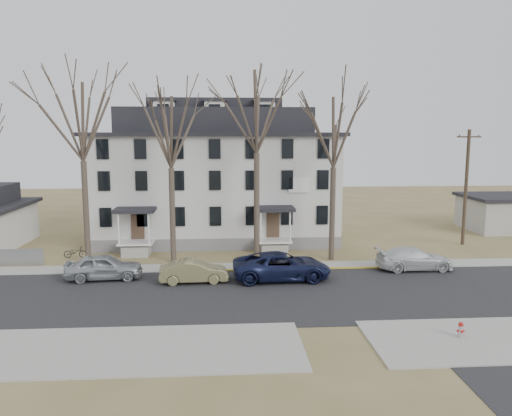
{
  "coord_description": "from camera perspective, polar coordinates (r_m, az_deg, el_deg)",
  "views": [
    {
      "loc": [
        -1.39,
        -25.42,
        9.15
      ],
      "look_at": [
        0.9,
        9.0,
        4.0
      ],
      "focal_mm": 35.0,
      "sensor_mm": 36.0,
      "label": 1
    }
  ],
  "objects": [
    {
      "name": "yellow_curb",
      "position": [
        34.38,
        7.1,
        -7.01
      ],
      "size": [
        14.0,
        0.25,
        0.06
      ],
      "primitive_type": "cube",
      "color": "gold",
      "rests_on": "ground"
    },
    {
      "name": "tree_center",
      "position": [
        35.36,
        0.08,
        11.63
      ],
      "size": [
        9.0,
        9.0,
        14.7
      ],
      "color": "#473B31",
      "rests_on": "ground"
    },
    {
      "name": "car_tan",
      "position": [
        31.27,
        -7.12,
        -7.27
      ],
      "size": [
        4.28,
        1.7,
        1.38
      ],
      "primitive_type": "imported",
      "rotation": [
        0.0,
        0.0,
        1.63
      ],
      "color": "olive",
      "rests_on": "ground"
    },
    {
      "name": "tree_mid_left",
      "position": [
        35.41,
        -9.78,
        9.1
      ],
      "size": [
        7.8,
        7.8,
        12.74
      ],
      "color": "#473B31",
      "rests_on": "ground"
    },
    {
      "name": "boarding_house",
      "position": [
        43.55,
        -4.6,
        3.5
      ],
      "size": [
        20.8,
        12.36,
        12.05
      ],
      "color": "slate",
      "rests_on": "ground"
    },
    {
      "name": "far_sidewalk",
      "position": [
        34.68,
        -1.38,
        -6.81
      ],
      "size": [
        120.0,
        2.0,
        0.08
      ],
      "primitive_type": "cube",
      "color": "#A09F97",
      "rests_on": "ground"
    },
    {
      "name": "main_road",
      "position": [
        28.94,
        -0.87,
        -9.94
      ],
      "size": [
        120.0,
        10.0,
        0.04
      ],
      "primitive_type": "cube",
      "color": "#27272A",
      "rests_on": "ground"
    },
    {
      "name": "tree_far_left",
      "position": [
        36.53,
        -19.35,
        9.89
      ],
      "size": [
        8.4,
        8.4,
        13.72
      ],
      "color": "#473B31",
      "rests_on": "ground"
    },
    {
      "name": "car_navy",
      "position": [
        31.65,
        2.96,
        -6.71
      ],
      "size": [
        6.27,
        3.08,
        1.71
      ],
      "primitive_type": "imported",
      "rotation": [
        0.0,
        0.0,
        1.61
      ],
      "color": "#151B3D",
      "rests_on": "ground"
    },
    {
      "name": "tree_mid_right",
      "position": [
        36.1,
        8.93,
        9.11
      ],
      "size": [
        7.8,
        7.8,
        12.74
      ],
      "color": "#473B31",
      "rests_on": "ground"
    },
    {
      "name": "car_silver",
      "position": [
        33.07,
        -17.0,
        -6.5
      ],
      "size": [
        4.89,
        2.29,
        1.62
      ],
      "primitive_type": "imported",
      "rotation": [
        0.0,
        0.0,
        1.65
      ],
      "color": "#A5ABAF",
      "rests_on": "ground"
    },
    {
      "name": "ground",
      "position": [
        27.05,
        -0.65,
        -11.27
      ],
      "size": [
        120.0,
        120.0,
        0.0
      ],
      "primitive_type": "plane",
      "color": "olive",
      "rests_on": "ground"
    },
    {
      "name": "near_sidewalk_left",
      "position": [
        23.33,
        -20.67,
        -15.17
      ],
      "size": [
        20.0,
        5.0,
        0.08
      ],
      "primitive_type": "cube",
      "color": "#A09F97",
      "rests_on": "ground"
    },
    {
      "name": "car_white",
      "position": [
        35.52,
        17.63,
        -5.61
      ],
      "size": [
        5.14,
        2.13,
        1.48
      ],
      "primitive_type": "imported",
      "rotation": [
        0.0,
        0.0,
        1.58
      ],
      "color": "silver",
      "rests_on": "ground"
    },
    {
      "name": "utility_pole_far",
      "position": [
        44.36,
        22.87,
        2.33
      ],
      "size": [
        2.0,
        0.28,
        9.5
      ],
      "color": "#3D3023",
      "rests_on": "ground"
    },
    {
      "name": "distant_building",
      "position": [
        53.57,
        27.0,
        -0.46
      ],
      "size": [
        8.5,
        6.5,
        3.35
      ],
      "color": "#A09F97",
      "rests_on": "ground"
    },
    {
      "name": "bicycle_left",
      "position": [
        39.37,
        -19.96,
        -4.82
      ],
      "size": [
        1.67,
        0.62,
        0.87
      ],
      "primitive_type": "imported",
      "rotation": [
        0.0,
        0.0,
        1.59
      ],
      "color": "black",
      "rests_on": "ground"
    },
    {
      "name": "fire_hydrant",
      "position": [
        24.82,
        22.34,
        -12.82
      ],
      "size": [
        0.33,
        0.31,
        0.79
      ],
      "color": "#B7B7BA",
      "rests_on": "ground"
    }
  ]
}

